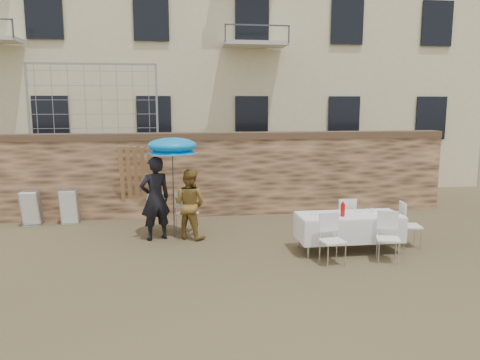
{
  "coord_description": "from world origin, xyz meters",
  "views": [
    {
      "loc": [
        -0.97,
        -7.53,
        3.01
      ],
      "look_at": [
        0.4,
        2.2,
        1.4
      ],
      "focal_mm": 35.0,
      "sensor_mm": 36.0,
      "label": 1
    }
  ],
  "objects": [
    {
      "name": "stone_wall",
      "position": [
        0.0,
        5.0,
        1.1
      ],
      "size": [
        13.0,
        0.5,
        2.2
      ],
      "primitive_type": "cube",
      "color": "#846042",
      "rests_on": "ground"
    },
    {
      "name": "umbrella",
      "position": [
        -1.02,
        2.86,
        2.03
      ],
      "size": [
        1.13,
        1.13,
        2.15
      ],
      "color": "#3F3F44",
      "rests_on": "ground"
    },
    {
      "name": "ground",
      "position": [
        0.0,
        0.0,
        0.0
      ],
      "size": [
        80.0,
        80.0,
        0.0
      ],
      "primitive_type": "plane",
      "color": "brown",
      "rests_on": "ground"
    },
    {
      "name": "table_chair_side",
      "position": [
        3.94,
        1.48,
        0.48
      ],
      "size": [
        0.55,
        0.55,
        0.96
      ],
      "primitive_type": null,
      "rotation": [
        0.0,
        0.0,
        1.42
      ],
      "color": "white",
      "rests_on": "ground"
    },
    {
      "name": "table_chair_back",
      "position": [
        2.74,
        2.18,
        0.48
      ],
      "size": [
        0.49,
        0.49,
        0.96
      ],
      "primitive_type": null,
      "rotation": [
        0.0,
        0.0,
        3.13
      ],
      "color": "white",
      "rests_on": "ground"
    },
    {
      "name": "table_chair_front_right",
      "position": [
        3.04,
        0.63,
        0.48
      ],
      "size": [
        0.61,
        0.61,
        0.96
      ],
      "primitive_type": null,
      "rotation": [
        0.0,
        0.0,
        -0.32
      ],
      "color": "white",
      "rests_on": "ground"
    },
    {
      "name": "banquet_table",
      "position": [
        2.54,
        1.38,
        0.73
      ],
      "size": [
        2.1,
        0.85,
        0.78
      ],
      "color": "white",
      "rests_on": "ground"
    },
    {
      "name": "table_chair_front_left",
      "position": [
        1.94,
        0.63,
        0.48
      ],
      "size": [
        0.55,
        0.55,
        0.96
      ],
      "primitive_type": null,
      "rotation": [
        0.0,
        0.0,
        0.15
      ],
      "color": "white",
      "rests_on": "ground"
    },
    {
      "name": "couple_chair_right",
      "position": [
        -0.72,
        3.31,
        0.48
      ],
      "size": [
        0.67,
        0.67,
        0.96
      ],
      "primitive_type": null,
      "rotation": [
        0.0,
        0.0,
        2.48
      ],
      "color": "white",
      "rests_on": "ground"
    },
    {
      "name": "chair_stack_right",
      "position": [
        -3.62,
        4.56,
        0.46
      ],
      "size": [
        0.46,
        0.4,
        0.92
      ],
      "primitive_type": null,
      "color": "white",
      "rests_on": "ground"
    },
    {
      "name": "woman_dress",
      "position": [
        -0.67,
        2.76,
        0.79
      ],
      "size": [
        0.96,
        0.91,
        1.57
      ],
      "primitive_type": "imported",
      "rotation": [
        0.0,
        0.0,
        2.59
      ],
      "color": "#B58637",
      "rests_on": "ground"
    },
    {
      "name": "wood_planks",
      "position": [
        -2.02,
        4.63,
        1.0
      ],
      "size": [
        0.7,
        0.2,
        2.0
      ],
      "primitive_type": null,
      "color": "#A37749",
      "rests_on": "ground"
    },
    {
      "name": "chair_stack_left",
      "position": [
        -4.52,
        4.56,
        0.46
      ],
      "size": [
        0.46,
        0.47,
        0.92
      ],
      "primitive_type": null,
      "color": "white",
      "rests_on": "ground"
    },
    {
      "name": "man_suit",
      "position": [
        -1.42,
        2.76,
        0.94
      ],
      "size": [
        0.8,
        0.67,
        1.87
      ],
      "primitive_type": "imported",
      "rotation": [
        0.0,
        0.0,
        3.52
      ],
      "color": "black",
      "rests_on": "ground"
    },
    {
      "name": "soda_bottle",
      "position": [
        2.34,
        1.23,
        0.91
      ],
      "size": [
        0.09,
        0.09,
        0.26
      ],
      "primitive_type": "cylinder",
      "color": "red",
      "rests_on": "banquet_table"
    },
    {
      "name": "couple_chair_left",
      "position": [
        -1.42,
        3.31,
        0.48
      ],
      "size": [
        0.5,
        0.5,
        0.96
      ],
      "primitive_type": null,
      "rotation": [
        0.0,
        0.0,
        3.1
      ],
      "color": "white",
      "rests_on": "ground"
    },
    {
      "name": "chain_link_fence",
      "position": [
        -3.0,
        5.0,
        3.1
      ],
      "size": [
        3.2,
        0.06,
        1.8
      ],
      "primitive_type": null,
      "color": "gray",
      "rests_on": "stone_wall"
    }
  ]
}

